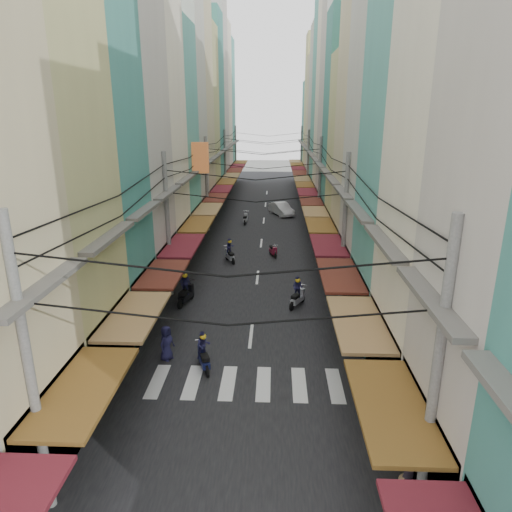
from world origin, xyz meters
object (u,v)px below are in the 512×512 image
(bicycle, at_px, (356,297))
(traffic_sign, at_px, (366,285))
(market_umbrella, at_px, (390,284))
(white_car, at_px, (281,215))

(bicycle, bearing_deg, traffic_sign, -169.92)
(market_umbrella, bearing_deg, traffic_sign, 139.36)
(bicycle, relative_size, traffic_sign, 0.56)
(white_car, xyz_separation_m, market_umbrella, (4.92, -25.42, 2.28))
(white_car, height_order, market_umbrella, market_umbrella)
(bicycle, distance_m, market_umbrella, 4.50)
(white_car, xyz_separation_m, bicycle, (4.04, -21.65, 0.00))
(traffic_sign, bearing_deg, market_umbrella, -40.64)
(white_car, bearing_deg, bicycle, -102.92)
(bicycle, bearing_deg, market_umbrella, -155.00)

